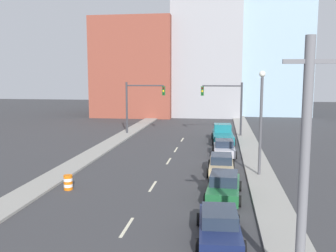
# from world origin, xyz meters

# --- Properties ---
(sidewalk_left) EXTENTS (2.06, 89.15, 0.16)m
(sidewalk_left) POSITION_xyz_m (-7.29, 44.57, 0.08)
(sidewalk_left) COLOR gray
(sidewalk_left) RESTS_ON ground
(sidewalk_right) EXTENTS (2.06, 89.15, 0.16)m
(sidewalk_right) POSITION_xyz_m (7.29, 44.57, 0.08)
(sidewalk_right) COLOR gray
(sidewalk_right) RESTS_ON ground
(lane_stripe_at_8m) EXTENTS (0.16, 2.40, 0.01)m
(lane_stripe_at_8m) POSITION_xyz_m (0.00, 7.79, 0.00)
(lane_stripe_at_8m) COLOR beige
(lane_stripe_at_8m) RESTS_ON ground
(lane_stripe_at_15m) EXTENTS (0.16, 2.40, 0.01)m
(lane_stripe_at_15m) POSITION_xyz_m (0.00, 14.58, 0.00)
(lane_stripe_at_15m) COLOR beige
(lane_stripe_at_15m) RESTS_ON ground
(lane_stripe_at_22m) EXTENTS (0.16, 2.40, 0.01)m
(lane_stripe_at_22m) POSITION_xyz_m (0.00, 21.98, 0.00)
(lane_stripe_at_22m) COLOR beige
(lane_stripe_at_22m) RESTS_ON ground
(lane_stripe_at_27m) EXTENTS (0.16, 2.40, 0.01)m
(lane_stripe_at_27m) POSITION_xyz_m (0.00, 26.99, 0.00)
(lane_stripe_at_27m) COLOR beige
(lane_stripe_at_27m) RESTS_ON ground
(lane_stripe_at_33m) EXTENTS (0.16, 2.40, 0.01)m
(lane_stripe_at_33m) POSITION_xyz_m (0.00, 32.87, 0.00)
(lane_stripe_at_33m) COLOR beige
(lane_stripe_at_33m) RESTS_ON ground
(building_brick_left) EXTENTS (14.00, 16.00, 17.18)m
(building_brick_left) POSITION_xyz_m (-11.17, 60.29, 8.59)
(building_brick_left) COLOR brown
(building_brick_left) RESTS_ON ground
(building_office_center) EXTENTS (12.00, 20.00, 30.19)m
(building_office_center) POSITION_xyz_m (1.57, 64.29, 15.09)
(building_office_center) COLOR #99999E
(building_office_center) RESTS_ON ground
(building_glass_right) EXTENTS (13.00, 20.00, 41.53)m
(building_glass_right) POSITION_xyz_m (13.48, 68.29, 20.77)
(building_glass_right) COLOR #99B7CC
(building_glass_right) RESTS_ON ground
(traffic_signal_left) EXTENTS (4.91, 0.35, 6.44)m
(traffic_signal_left) POSITION_xyz_m (-5.85, 35.94, 4.21)
(traffic_signal_left) COLOR #38383D
(traffic_signal_left) RESTS_ON ground
(traffic_signal_right) EXTENTS (4.91, 0.35, 6.44)m
(traffic_signal_right) POSITION_xyz_m (5.28, 35.94, 4.21)
(traffic_signal_right) COLOR #38383D
(traffic_signal_right) RESTS_ON ground
(utility_pole_right_near) EXTENTS (1.60, 0.32, 8.46)m
(utility_pole_right_near) POSITION_xyz_m (7.06, 3.24, 4.35)
(utility_pole_right_near) COLOR slate
(utility_pole_right_near) RESTS_ON ground
(traffic_barrel) EXTENTS (0.56, 0.56, 0.95)m
(traffic_barrel) POSITION_xyz_m (-5.21, 13.08, 0.47)
(traffic_barrel) COLOR orange
(traffic_barrel) RESTS_ON ground
(street_lamp) EXTENTS (0.44, 0.44, 7.57)m
(street_lamp) POSITION_xyz_m (7.16, 18.05, 4.43)
(street_lamp) COLOR #4C4C51
(street_lamp) RESTS_ON ground
(sedan_navy) EXTENTS (2.22, 4.71, 1.35)m
(sedan_navy) POSITION_xyz_m (4.40, 7.12, 0.62)
(sedan_navy) COLOR #141E47
(sedan_navy) RESTS_ON ground
(sedan_green) EXTENTS (2.26, 4.82, 1.51)m
(sedan_green) POSITION_xyz_m (4.62, 12.95, 0.69)
(sedan_green) COLOR #1E6033
(sedan_green) RESTS_ON ground
(sedan_tan) EXTENTS (2.03, 4.65, 1.42)m
(sedan_tan) POSITION_xyz_m (4.44, 18.58, 0.66)
(sedan_tan) COLOR tan
(sedan_tan) RESTS_ON ground
(sedan_silver) EXTENTS (2.22, 4.37, 1.46)m
(sedan_silver) POSITION_xyz_m (4.68, 24.94, 0.67)
(sedan_silver) COLOR #B2B2BC
(sedan_silver) RESTS_ON ground
(pickup_truck_teal) EXTENTS (2.61, 6.33, 1.91)m
(pickup_truck_teal) POSITION_xyz_m (4.55, 32.03, 0.79)
(pickup_truck_teal) COLOR #196B75
(pickup_truck_teal) RESTS_ON ground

